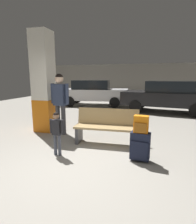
{
  "coord_description": "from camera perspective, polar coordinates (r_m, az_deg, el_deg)",
  "views": [
    {
      "loc": [
        1.38,
        -2.81,
        1.67
      ],
      "look_at": [
        0.22,
        1.3,
        0.85
      ],
      "focal_mm": 28.73,
      "sensor_mm": 36.0,
      "label": 1
    }
  ],
  "objects": [
    {
      "name": "parked_car_far",
      "position": [
        10.96,
        -1.5,
        6.37
      ],
      "size": [
        4.29,
        2.22,
        1.51
      ],
      "color": "silver",
      "rests_on": "ground_plane"
    },
    {
      "name": "child",
      "position": [
        3.94,
        -13.01,
        -5.32
      ],
      "size": [
        0.32,
        0.2,
        0.96
      ],
      "color": "#4C5160",
      "rests_on": "ground_plane"
    },
    {
      "name": "bench",
      "position": [
        4.58,
        2.76,
        -4.69
      ],
      "size": [
        1.63,
        0.61,
        0.89
      ],
      "color": "tan",
      "rests_on": "ground_plane"
    },
    {
      "name": "structural_pillar",
      "position": [
        5.83,
        -16.87,
        8.83
      ],
      "size": [
        0.57,
        0.57,
        3.04
      ],
      "color": "orange",
      "rests_on": "ground_plane"
    },
    {
      "name": "garage_back_wall",
      "position": [
        15.73,
        10.87,
        9.73
      ],
      "size": [
        18.0,
        0.12,
        2.8
      ],
      "primitive_type": "cube",
      "color": "gray",
      "rests_on": "ground_plane"
    },
    {
      "name": "backpack_bright",
      "position": [
        3.62,
        13.54,
        -3.86
      ],
      "size": [
        0.29,
        0.21,
        0.34
      ],
      "color": "orange",
      "rests_on": "suitcase"
    },
    {
      "name": "ground_plane",
      "position": [
        7.16,
        4.18,
        -3.04
      ],
      "size": [
        18.0,
        18.0,
        0.1
      ],
      "primitive_type": "cube",
      "color": "gray"
    },
    {
      "name": "suitcase",
      "position": [
        3.75,
        13.23,
        -10.52
      ],
      "size": [
        0.4,
        0.27,
        0.6
      ],
      "color": "#191E33",
      "rests_on": "ground_plane"
    },
    {
      "name": "parked_car_near",
      "position": [
        9.32,
        20.97,
        4.85
      ],
      "size": [
        4.28,
        2.19,
        1.51
      ],
      "color": "black",
      "rests_on": "ground_plane"
    },
    {
      "name": "adult",
      "position": [
        5.34,
        -12.03,
        4.51
      ],
      "size": [
        0.6,
        0.27,
        1.78
      ],
      "color": "#38383D",
      "rests_on": "ground_plane"
    }
  ]
}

